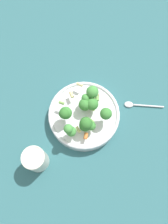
{
  "coord_description": "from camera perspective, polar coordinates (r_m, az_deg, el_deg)",
  "views": [
    {
      "loc": [
        0.11,
        0.25,
        0.82
      ],
      "look_at": [
        0.0,
        0.0,
        0.06
      ],
      "focal_mm": 35.0,
      "sensor_mm": 36.0,
      "label": 1
    }
  ],
  "objects": [
    {
      "name": "cup",
      "position": [
        0.79,
        -12.49,
        -12.0
      ],
      "size": [
        0.08,
        0.08,
        0.1
      ],
      "color": "silver",
      "rests_on": "ground_plane"
    },
    {
      "name": "spoon",
      "position": [
        0.9,
        13.54,
        1.8
      ],
      "size": [
        0.15,
        0.09,
        0.01
      ],
      "rotation": [
        0.0,
        0.0,
        5.79
      ],
      "color": "silver",
      "rests_on": "ground_plane"
    },
    {
      "name": "pasta_salad",
      "position": [
        0.77,
        0.01,
        -0.1
      ],
      "size": [
        0.18,
        0.21,
        0.08
      ],
      "color": "#8CB766",
      "rests_on": "bowl"
    },
    {
      "name": "ground_plane",
      "position": [
        0.86,
        0.0,
        -1.42
      ],
      "size": [
        3.0,
        3.0,
        0.0
      ],
      "primitive_type": "plane",
      "color": "#2D6066"
    },
    {
      "name": "bowl",
      "position": [
        0.83,
        0.0,
        -0.86
      ],
      "size": [
        0.27,
        0.27,
        0.05
      ],
      "color": "silver",
      "rests_on": "ground_plane"
    }
  ]
}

